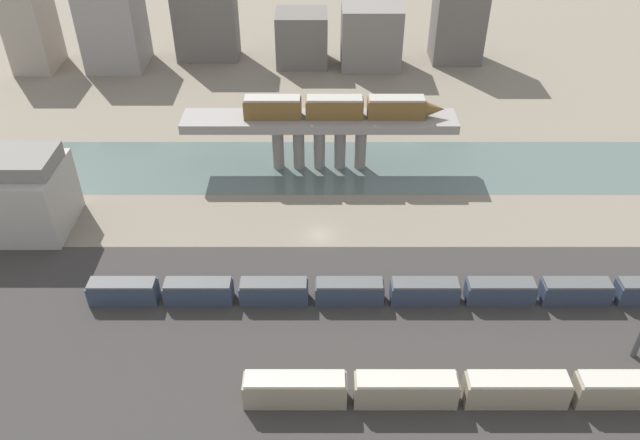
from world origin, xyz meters
name	(u,v)px	position (x,y,z in m)	size (l,w,h in m)	color
ground_plane	(320,235)	(0.00, 0.00, 0.00)	(400.00, 400.00, 0.00)	#756B5B
railbed_yard	(320,349)	(0.00, -24.00, 0.00)	(280.00, 42.00, 0.01)	#33302D
river_water	(320,167)	(0.00, 20.97, 0.00)	(320.00, 18.87, 0.01)	#4C5B56
bridge	(320,127)	(0.00, 20.97, 8.22)	(48.81, 7.10, 10.31)	gray
train_on_bridge	(343,107)	(3.92, 20.97, 12.16)	(35.33, 3.07, 3.78)	brown
train_yard_near	(528,390)	(24.26, -32.06, 1.99)	(67.76, 2.80, 4.05)	gray
train_yard_mid	(396,291)	(10.63, -14.97, 1.68)	(86.11, 2.74, 3.43)	#2D384C
warehouse_building	(3,193)	(-49.85, 2.47, 6.36)	(19.59, 12.46, 13.39)	#9E998E
city_block_far_left	(31,23)	(-69.17, 68.75, 10.89)	(9.15, 12.56, 21.77)	gray
city_block_left	(114,24)	(-49.75, 70.04, 10.34)	(13.42, 14.05, 20.68)	gray
city_block_center	(206,15)	(-28.18, 74.76, 10.84)	(15.37, 8.09, 21.67)	#605B56
city_block_right	(303,38)	(-4.34, 71.32, 6.34)	(12.50, 11.29, 12.68)	#605B56
city_block_far_right	(372,37)	(12.48, 69.27, 7.40)	(14.39, 11.15, 14.80)	slate
city_block_tall	(460,13)	(34.18, 73.55, 11.67)	(12.18, 10.08, 23.35)	#605B56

